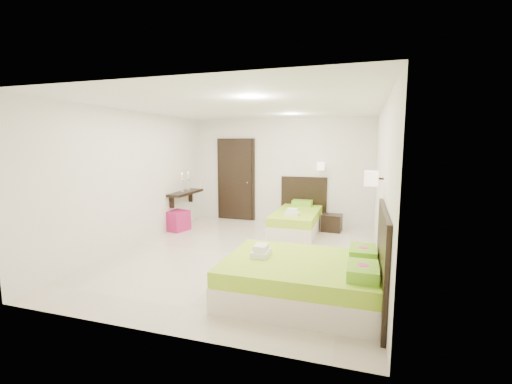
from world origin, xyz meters
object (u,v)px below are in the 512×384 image
(nightstand, at_px, (332,223))
(ottoman, at_px, (177,220))
(bed_single, at_px, (297,219))
(bed_double, at_px, (308,278))

(nightstand, xyz_separation_m, ottoman, (-3.42, -0.99, 0.04))
(bed_single, xyz_separation_m, bed_double, (0.76, -3.38, 0.01))
(bed_single, bearing_deg, ottoman, -165.05)
(bed_double, distance_m, ottoman, 4.35)
(bed_double, distance_m, nightstand, 3.65)
(bed_single, relative_size, ottoman, 4.11)
(ottoman, bearing_deg, bed_double, -37.75)
(nightstand, distance_m, ottoman, 3.56)
(bed_double, xyz_separation_m, ottoman, (-3.44, 2.66, -0.06))
(nightstand, relative_size, ottoman, 0.95)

